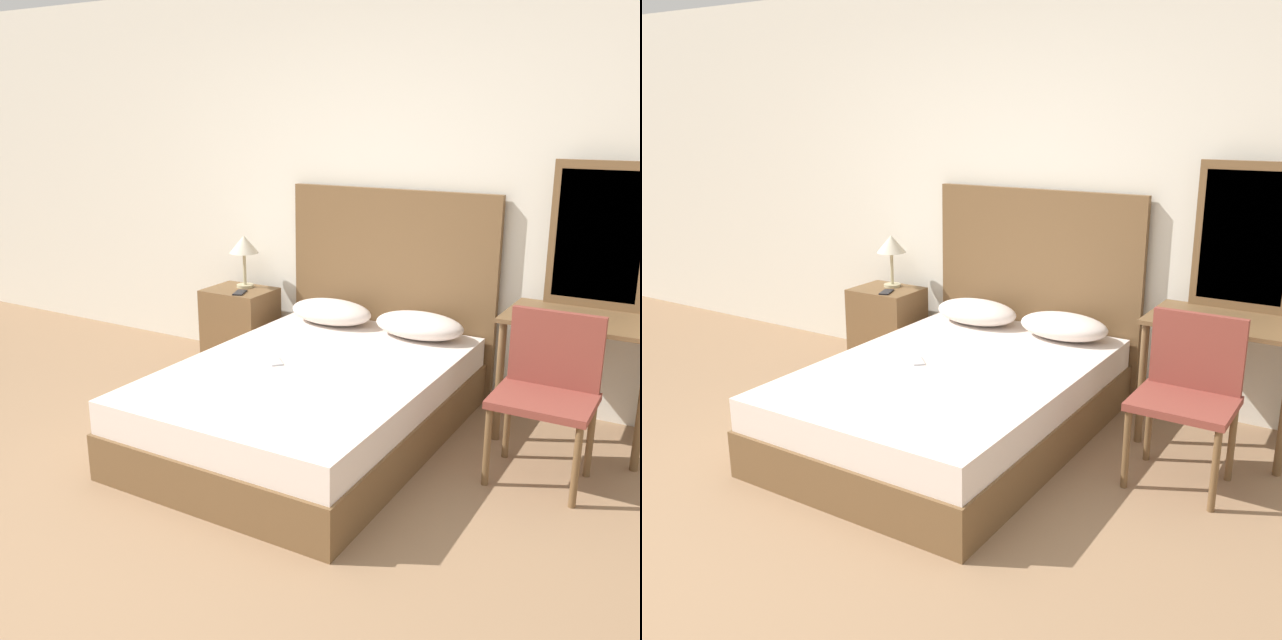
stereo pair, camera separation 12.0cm
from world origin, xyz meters
The scene contains 13 objects.
ground_plane centered at (0.00, 0.00, 0.00)m, with size 16.00×16.00×0.00m, color #8C6B4C.
wall_back centered at (0.00, 2.64, 1.35)m, with size 10.00×0.06×2.70m.
bed centered at (0.12, 1.50, 0.22)m, with size 1.43×2.07×0.44m.
headboard centered at (0.12, 2.57, 0.68)m, with size 1.50×0.05×1.36m.
pillow_left centered at (-0.21, 2.32, 0.52)m, with size 0.59×0.35×0.17m.
pillow_right centered at (0.45, 2.32, 0.52)m, with size 0.59×0.35×0.17m.
phone_on_bed centered at (-0.10, 1.46, 0.45)m, with size 0.16×0.15×0.01m.
nightstand centered at (-0.99, 2.31, 0.29)m, with size 0.48×0.39×0.59m.
table_lamp centered at (-0.99, 2.39, 0.89)m, with size 0.22×0.22×0.39m.
phone_on_nightstand centered at (-0.91, 2.22, 0.59)m, with size 0.12×0.16×0.01m.
vanity_desk centered at (1.45, 2.25, 0.61)m, with size 0.83×0.55×0.74m.
vanity_mirror centered at (1.45, 2.50, 1.16)m, with size 0.55×0.03×0.85m.
chair centered at (1.40, 1.72, 0.51)m, with size 0.49×0.42×0.87m.
Camera 1 is at (2.12, -1.80, 1.84)m, focal length 40.00 mm.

